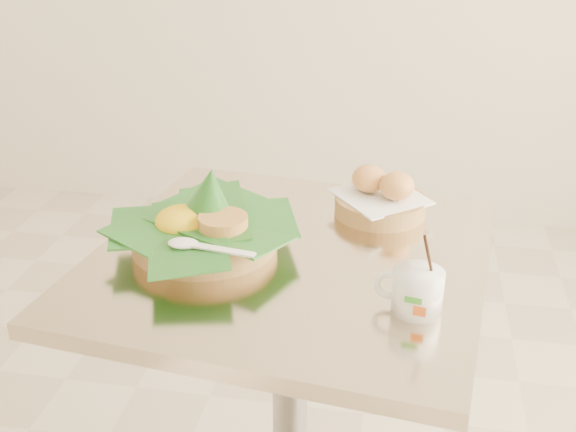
% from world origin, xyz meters
% --- Properties ---
extents(cafe_table, '(0.78, 0.78, 0.75)m').
position_xyz_m(cafe_table, '(0.10, -0.02, 0.53)').
color(cafe_table, gray).
rests_on(cafe_table, floor).
extents(rice_basket, '(0.34, 0.34, 0.17)m').
position_xyz_m(rice_basket, '(-0.07, -0.02, 0.80)').
color(rice_basket, '#A47D46').
rests_on(rice_basket, cafe_table).
extents(bread_basket, '(0.22, 0.22, 0.10)m').
position_xyz_m(bread_basket, '(0.25, 0.18, 0.78)').
color(bread_basket, '#A47D46').
rests_on(bread_basket, cafe_table).
extents(coffee_mug, '(0.11, 0.09, 0.14)m').
position_xyz_m(coffee_mug, '(0.32, -0.17, 0.79)').
color(coffee_mug, white).
rests_on(coffee_mug, cafe_table).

